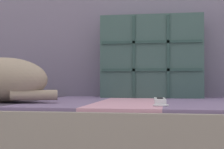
# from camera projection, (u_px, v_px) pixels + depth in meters

# --- Properties ---
(sofa_backrest) EXTENTS (1.99, 0.14, 0.57)m
(sofa_backrest) POSITION_uv_depth(u_px,v_px,m) (165.00, 38.00, 1.70)
(sofa_backrest) COLOR slate
(sofa_backrest) RESTS_ON couch
(throw_pillow_quilted) EXTENTS (0.46, 0.14, 0.37)m
(throw_pillow_quilted) POSITION_uv_depth(u_px,v_px,m) (152.00, 57.00, 1.57)
(throw_pillow_quilted) COLOR #38514C
(throw_pillow_quilted) RESTS_ON couch
(game_remote_near) EXTENTS (0.05, 0.20, 0.02)m
(game_remote_near) POSITION_uv_depth(u_px,v_px,m) (160.00, 101.00, 1.13)
(game_remote_near) COLOR white
(game_remote_near) RESTS_ON couch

